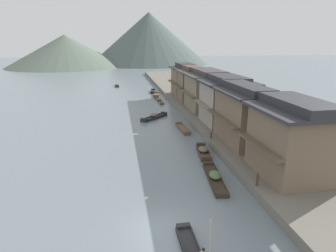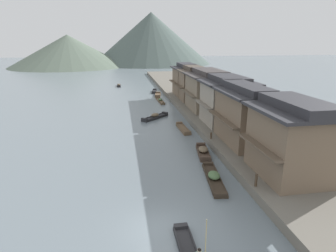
# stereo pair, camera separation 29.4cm
# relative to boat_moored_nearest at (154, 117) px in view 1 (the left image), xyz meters

# --- Properties ---
(ground_plane) EXTENTS (400.00, 400.00, 0.00)m
(ground_plane) POSITION_rel_boat_moored_nearest_xyz_m (-2.84, -25.56, -0.28)
(ground_plane) COLOR slate
(riverbank_right) EXTENTS (18.00, 110.00, 0.76)m
(riverbank_right) POSITION_rel_boat_moored_nearest_xyz_m (13.40, 4.44, 0.10)
(riverbank_right) COLOR #6B665B
(riverbank_right) RESTS_ON ground
(boat_moored_nearest) EXTENTS (4.43, 4.19, 0.81)m
(boat_moored_nearest) POSITION_rel_boat_moored_nearest_xyz_m (0.00, 0.00, 0.00)
(boat_moored_nearest) COLOR #232326
(boat_moored_nearest) RESTS_ON ground
(boat_moored_second) EXTENTS (1.75, 5.79, 0.76)m
(boat_moored_second) POSITION_rel_boat_moored_nearest_xyz_m (2.45, -20.12, -0.03)
(boat_moored_second) COLOR #33281E
(boat_moored_second) RESTS_ON ground
(boat_moored_third) EXTENTS (1.64, 4.17, 0.82)m
(boat_moored_third) POSITION_rel_boat_moored_nearest_xyz_m (3.16, -14.56, 0.02)
(boat_moored_third) COLOR #423328
(boat_moored_third) RESTS_ON ground
(boat_moored_far) EXTENTS (1.09, 5.79, 0.61)m
(boat_moored_far) POSITION_rel_boat_moored_nearest_xyz_m (2.46, 11.95, -0.09)
(boat_moored_far) COLOR brown
(boat_moored_far) RESTS_ON ground
(boat_midriver_drifting) EXTENTS (0.91, 3.67, 0.64)m
(boat_midriver_drifting) POSITION_rel_boat_moored_nearest_xyz_m (-5.34, 32.27, -0.05)
(boat_midriver_drifting) COLOR #232326
(boat_midriver_drifting) RESTS_ON ground
(boat_midriver_upstream) EXTENTS (1.13, 4.63, 0.50)m
(boat_midriver_upstream) POSITION_rel_boat_moored_nearest_xyz_m (2.92, -6.22, -0.11)
(boat_midriver_upstream) COLOR brown
(boat_midriver_upstream) RESTS_ON ground
(boat_upstream_distant) EXTENTS (1.78, 4.16, 0.57)m
(boat_upstream_distant) POSITION_rel_boat_moored_nearest_xyz_m (2.77, 17.73, -0.09)
(boat_upstream_distant) COLOR brown
(boat_upstream_distant) RESTS_ON ground
(boat_crossing_west) EXTENTS (1.61, 4.05, 0.56)m
(boat_crossing_west) POSITION_rel_boat_moored_nearest_xyz_m (2.54, 22.10, -0.09)
(boat_crossing_west) COLOR #232326
(boat_crossing_west) RESTS_ON ground
(house_waterfront_nearest) EXTENTS (6.36, 6.94, 6.14)m
(house_waterfront_nearest) POSITION_rel_boat_moored_nearest_xyz_m (8.35, -21.43, 3.49)
(house_waterfront_nearest) COLOR #75604C
(house_waterfront_nearest) RESTS_ON riverbank_right
(house_waterfront_second) EXTENTS (5.19, 8.13, 6.14)m
(house_waterfront_second) POSITION_rel_boat_moored_nearest_xyz_m (7.77, -13.56, 3.48)
(house_waterfront_second) COLOR #75604C
(house_waterfront_second) RESTS_ON riverbank_right
(house_waterfront_tall) EXTENTS (6.83, 6.73, 6.14)m
(house_waterfront_tall) POSITION_rel_boat_moored_nearest_xyz_m (8.59, -6.53, 3.49)
(house_waterfront_tall) COLOR gray
(house_waterfront_tall) RESTS_ON riverbank_right
(house_waterfront_narrow) EXTENTS (6.99, 8.22, 6.14)m
(house_waterfront_narrow) POSITION_rel_boat_moored_nearest_xyz_m (8.66, 1.64, 3.48)
(house_waterfront_narrow) COLOR #7F705B
(house_waterfront_narrow) RESTS_ON riverbank_right
(house_waterfront_far) EXTENTS (5.53, 5.61, 6.14)m
(house_waterfront_far) POSITION_rel_boat_moored_nearest_xyz_m (7.94, 8.56, 3.50)
(house_waterfront_far) COLOR #75604C
(house_waterfront_far) RESTS_ON riverbank_right
(house_waterfront_end) EXTENTS (5.71, 6.70, 6.14)m
(house_waterfront_end) POSITION_rel_boat_moored_nearest_xyz_m (8.02, 14.24, 3.49)
(house_waterfront_end) COLOR #75604C
(house_waterfront_end) RESTS_ON riverbank_right
(mooring_post_dock_near) EXTENTS (0.20, 0.20, 0.97)m
(mooring_post_dock_near) POSITION_rel_boat_moored_nearest_xyz_m (4.75, -22.83, 0.97)
(mooring_post_dock_near) COLOR #473828
(mooring_post_dock_near) RESTS_ON riverbank_right
(mooring_post_dock_mid) EXTENTS (0.20, 0.20, 0.70)m
(mooring_post_dock_mid) POSITION_rel_boat_moored_nearest_xyz_m (4.75, -12.11, 0.83)
(mooring_post_dock_mid) COLOR #473828
(mooring_post_dock_mid) RESTS_ON riverbank_right
(hill_far_west) EXTENTS (50.96, 50.96, 13.78)m
(hill_far_west) POSITION_rel_boat_moored_nearest_xyz_m (-27.29, 94.70, 6.61)
(hill_far_west) COLOR #5B6B5B
(hill_far_west) RESTS_ON ground
(hill_far_centre) EXTENTS (59.16, 59.16, 24.66)m
(hill_far_centre) POSITION_rel_boat_moored_nearest_xyz_m (11.38, 106.73, 12.05)
(hill_far_centre) COLOR #4C5B56
(hill_far_centre) RESTS_ON ground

